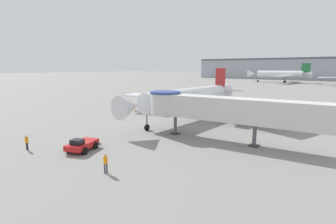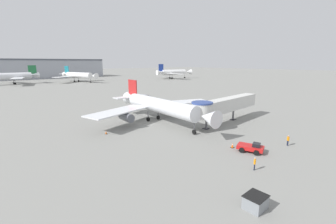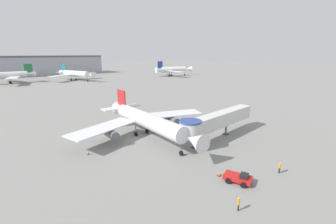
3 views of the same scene
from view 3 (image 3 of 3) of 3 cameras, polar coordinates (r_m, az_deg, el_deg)
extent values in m
plane|color=gray|center=(48.10, -7.46, -6.58)|extent=(800.00, 800.00, 0.00)
cylinder|color=silver|center=(46.54, -5.12, -2.23)|extent=(3.63, 21.85, 3.16)
cone|color=silver|center=(36.26, 6.97, -7.27)|extent=(3.23, 3.54, 3.16)
cone|color=silver|center=(56.68, -11.70, 0.59)|extent=(3.26, 4.80, 3.16)
cube|color=silver|center=(45.44, -16.27, -3.93)|extent=(14.87, 8.66, 0.22)
cube|color=silver|center=(53.75, 1.00, -0.47)|extent=(14.88, 9.17, 0.22)
cube|color=#B21E1E|center=(55.86, -11.74, 3.37)|extent=(0.32, 3.90, 4.10)
cube|color=silver|center=(56.76, -11.84, 1.18)|extent=(9.64, 2.94, 0.18)
cylinder|color=#565960|center=(45.06, -14.22, -5.45)|extent=(1.82, 3.94, 1.74)
cylinder|color=#565960|center=(52.41, 0.91, -2.14)|extent=(1.82, 3.94, 1.74)
cylinder|color=#4C4C51|center=(39.48, 3.38, -9.21)|extent=(0.18, 0.18, 1.82)
cylinder|color=black|center=(39.86, 3.36, -10.41)|extent=(0.28, 0.91, 0.90)
cylinder|color=#4C4C51|center=(48.84, -8.19, -4.57)|extent=(0.22, 0.22, 1.82)
cylinder|color=black|center=(49.15, -8.15, -5.57)|extent=(0.42, 0.91, 0.90)
cylinder|color=#4C4C51|center=(50.21, -5.37, -3.94)|extent=(0.22, 0.22, 1.82)
cylinder|color=black|center=(50.51, -5.35, -4.92)|extent=(0.42, 0.91, 0.90)
cube|color=silver|center=(48.55, 13.43, -1.67)|extent=(20.31, 4.28, 2.80)
cylinder|color=silver|center=(40.77, 5.65, -4.47)|extent=(3.90, 3.90, 2.80)
cylinder|color=navy|center=(40.29, 5.70, -2.39)|extent=(4.10, 4.10, 0.30)
cylinder|color=#56565B|center=(42.88, 6.98, -7.39)|extent=(0.44, 0.44, 2.61)
cube|color=#333338|center=(43.36, 6.92, -8.91)|extent=(1.10, 1.10, 0.12)
cylinder|color=#56565B|center=(50.99, 14.49, -4.14)|extent=(0.44, 0.44, 2.61)
cube|color=#333338|center=(51.39, 14.41, -5.45)|extent=(1.10, 1.10, 0.12)
cube|color=red|center=(33.74, 17.28, -15.62)|extent=(3.13, 4.15, 0.57)
cube|color=black|center=(33.35, 18.79, -15.07)|extent=(1.46, 1.38, 0.52)
cylinder|color=black|center=(32.88, 18.61, -17.18)|extent=(0.56, 0.83, 0.77)
cylinder|color=black|center=(34.58, 19.35, -15.56)|extent=(0.56, 0.83, 0.77)
cylinder|color=black|center=(33.24, 15.04, -16.52)|extent=(0.56, 0.83, 0.77)
cylinder|color=black|center=(34.92, 15.97, -14.96)|extent=(0.56, 0.83, 0.77)
cube|color=black|center=(42.80, -19.58, -10.09)|extent=(0.42, 0.42, 0.04)
cone|color=orange|center=(42.66, -19.63, -9.66)|extent=(0.29, 0.29, 0.66)
cylinder|color=white|center=(42.62, -19.63, -9.56)|extent=(0.16, 0.16, 0.08)
cube|color=black|center=(34.88, 12.84, -15.48)|extent=(0.50, 0.50, 0.04)
cone|color=orange|center=(34.68, 12.88, -14.89)|extent=(0.34, 0.34, 0.78)
cylinder|color=white|center=(34.63, 12.89, -14.75)|extent=(0.19, 0.19, 0.09)
cylinder|color=#1E2338|center=(38.24, 26.50, -13.23)|extent=(0.12, 0.12, 0.84)
cylinder|color=#1E2338|center=(38.37, 26.35, -13.11)|extent=(0.12, 0.12, 0.84)
cube|color=orange|center=(37.98, 26.55, -12.16)|extent=(0.34, 0.39, 0.67)
sphere|color=tan|center=(37.79, 26.63, -11.54)|extent=(0.23, 0.23, 0.23)
cylinder|color=#1E2338|center=(28.70, 17.36, -22.19)|extent=(0.12, 0.12, 0.81)
cylinder|color=#1E2338|center=(28.83, 17.48, -22.01)|extent=(0.12, 0.12, 0.81)
cube|color=orange|center=(28.35, 17.54, -20.91)|extent=(0.36, 0.26, 0.65)
sphere|color=tan|center=(28.10, 17.61, -20.19)|extent=(0.22, 0.22, 0.22)
cylinder|color=white|center=(179.67, 1.36, 10.74)|extent=(20.92, 8.39, 4.20)
cone|color=white|center=(186.83, 5.28, 10.83)|extent=(5.40, 5.08, 4.20)
cone|color=white|center=(174.44, -2.09, 10.61)|extent=(7.04, 5.43, 4.20)
cube|color=white|center=(169.85, 2.03, 10.26)|extent=(6.57, 15.56, 0.22)
cube|color=white|center=(186.95, -0.89, 10.67)|extent=(11.92, 15.60, 0.22)
cube|color=navy|center=(174.35, -2.01, 11.86)|extent=(4.04, 1.09, 5.47)
cube|color=white|center=(174.26, -2.19, 10.85)|extent=(4.94, 10.65, 0.18)
cylinder|color=#4C4C51|center=(185.06, 4.23, 9.79)|extent=(0.18, 0.18, 2.42)
cylinder|color=black|center=(185.17, 4.22, 9.42)|extent=(1.13, 0.48, 1.10)
cylinder|color=#4C4C51|center=(177.07, 0.90, 9.61)|extent=(0.22, 0.22, 2.42)
cylinder|color=black|center=(177.18, 0.90, 9.22)|extent=(1.16, 0.62, 1.10)
cylinder|color=#4C4C51|center=(180.41, 0.33, 9.70)|extent=(0.22, 0.22, 2.42)
cylinder|color=black|center=(180.52, 0.33, 9.32)|extent=(1.16, 0.62, 1.10)
cylinder|color=white|center=(160.17, -22.38, 9.01)|extent=(10.78, 23.11, 3.76)
cone|color=white|center=(148.10, -18.96, 8.94)|extent=(4.86, 5.10, 3.76)
cone|color=white|center=(170.83, -24.91, 9.04)|extent=(5.33, 6.53, 3.76)
cube|color=white|center=(157.65, -25.72, 8.35)|extent=(14.90, 12.88, 0.22)
cube|color=white|center=(168.00, -20.38, 9.18)|extent=(14.64, 5.31, 0.22)
cube|color=#19707F|center=(170.37, -24.98, 10.17)|extent=(1.56, 4.13, 4.89)
cube|color=white|center=(171.02, -24.98, 9.26)|extent=(10.38, 5.95, 0.18)
cylinder|color=#4C4C51|center=(151.36, -19.77, 7.85)|extent=(0.18, 0.18, 2.16)
cylinder|color=black|center=(151.48, -19.74, 7.45)|extent=(0.59, 1.13, 1.10)
cylinder|color=#4C4C51|center=(161.85, -23.37, 7.90)|extent=(0.22, 0.22, 2.16)
cylinder|color=black|center=(161.96, -23.33, 7.53)|extent=(0.72, 1.17, 1.10)
cylinder|color=#4C4C51|center=(163.76, -22.39, 8.07)|extent=(0.22, 0.22, 2.16)
cylinder|color=black|center=(163.86, -22.35, 7.69)|extent=(0.72, 1.17, 1.10)
cylinder|color=silver|center=(163.01, -36.42, 7.46)|extent=(25.02, 6.01, 4.04)
cone|color=silver|center=(165.35, -31.69, 8.19)|extent=(6.36, 4.51, 4.04)
cube|color=silver|center=(173.25, -35.81, 7.57)|extent=(11.25, 16.69, 0.22)
cube|color=silver|center=(153.77, -34.70, 7.18)|extent=(9.14, 16.61, 0.22)
cube|color=#1E6638|center=(165.06, -31.96, 9.42)|extent=(4.59, 0.61, 5.25)
cube|color=silver|center=(165.37, -31.62, 8.45)|extent=(4.06, 10.92, 0.18)
cylinder|color=#4C4C51|center=(165.50, -35.29, 6.58)|extent=(0.22, 0.22, 2.32)
cylinder|color=black|center=(165.61, -35.23, 6.18)|extent=(1.13, 0.49, 1.10)
cylinder|color=#4C4C51|center=(161.92, -35.08, 6.49)|extent=(0.22, 0.22, 2.32)
cylinder|color=black|center=(162.04, -35.02, 6.08)|extent=(1.13, 0.49, 1.10)
camera|label=1|loc=(49.50, 50.85, -0.56)|focal=28.00mm
camera|label=2|loc=(6.38, -128.66, -50.85)|focal=24.00mm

